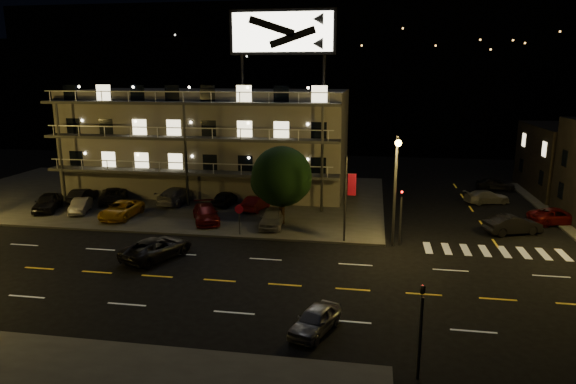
% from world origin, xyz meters
% --- Properties ---
extents(ground, '(140.00, 140.00, 0.00)m').
position_xyz_m(ground, '(0.00, 0.00, 0.00)').
color(ground, black).
rests_on(ground, ground).
extents(curb_nw, '(44.00, 24.00, 0.15)m').
position_xyz_m(curb_nw, '(-14.00, 20.00, 0.07)').
color(curb_nw, '#3A3B38').
rests_on(curb_nw, ground).
extents(motel, '(28.00, 13.80, 18.10)m').
position_xyz_m(motel, '(-9.94, 23.88, 5.34)').
color(motel, gray).
rests_on(motel, ground).
extents(hill_backdrop, '(120.00, 25.00, 24.00)m').
position_xyz_m(hill_backdrop, '(-5.94, 68.78, 11.55)').
color(hill_backdrop, black).
rests_on(hill_backdrop, ground).
extents(streetlight_nc, '(0.44, 1.92, 8.00)m').
position_xyz_m(streetlight_nc, '(8.50, 7.94, 4.96)').
color(streetlight_nc, '#2D2D30').
rests_on(streetlight_nc, ground).
extents(signal_nw, '(0.20, 0.27, 4.60)m').
position_xyz_m(signal_nw, '(9.00, 8.50, 2.57)').
color(signal_nw, '#2D2D30').
rests_on(signal_nw, ground).
extents(signal_sw, '(0.20, 0.27, 4.60)m').
position_xyz_m(signal_sw, '(9.00, -8.50, 2.57)').
color(signal_sw, '#2D2D30').
rests_on(signal_sw, ground).
extents(banner_north, '(0.83, 0.16, 6.40)m').
position_xyz_m(banner_north, '(5.09, 8.40, 3.43)').
color(banner_north, '#2D2D30').
rests_on(banner_north, ground).
extents(stop_sign, '(0.91, 0.11, 2.61)m').
position_xyz_m(stop_sign, '(-3.00, 8.57, 1.71)').
color(stop_sign, '#2D2D30').
rests_on(stop_sign, ground).
extents(tree, '(5.09, 4.90, 6.41)m').
position_xyz_m(tree, '(-0.36, 11.95, 3.96)').
color(tree, black).
rests_on(tree, curb_nw).
extents(lot_car_0, '(3.09, 4.83, 1.53)m').
position_xyz_m(lot_car_0, '(-21.83, 12.61, 0.92)').
color(lot_car_0, black).
rests_on(lot_car_0, curb_nw).
extents(lot_car_1, '(2.32, 3.95, 1.23)m').
position_xyz_m(lot_car_1, '(-18.57, 12.49, 0.76)').
color(lot_car_1, gray).
rests_on(lot_car_1, curb_nw).
extents(lot_car_2, '(2.37, 4.96, 1.37)m').
position_xyz_m(lot_car_2, '(-14.21, 11.52, 0.83)').
color(lot_car_2, '#BE8411').
rests_on(lot_car_2, curb_nw).
extents(lot_car_3, '(3.71, 5.18, 1.39)m').
position_xyz_m(lot_car_3, '(-6.64, 11.51, 0.85)').
color(lot_car_3, '#530C0B').
rests_on(lot_car_3, curb_nw).
extents(lot_car_4, '(1.96, 4.40, 1.47)m').
position_xyz_m(lot_car_4, '(-0.93, 11.05, 0.88)').
color(lot_car_4, gray).
rests_on(lot_car_4, curb_nw).
extents(lot_car_5, '(1.88, 4.20, 1.34)m').
position_xyz_m(lot_car_5, '(-20.43, 15.91, 0.82)').
color(lot_car_5, black).
rests_on(lot_car_5, curb_nw).
extents(lot_car_6, '(4.18, 5.64, 1.42)m').
position_xyz_m(lot_car_6, '(-17.49, 16.44, 0.86)').
color(lot_car_6, black).
rests_on(lot_car_6, curb_nw).
extents(lot_car_7, '(2.92, 5.56, 1.54)m').
position_xyz_m(lot_car_7, '(-11.28, 17.11, 0.92)').
color(lot_car_7, gray).
rests_on(lot_car_7, curb_nw).
extents(lot_car_8, '(2.22, 4.13, 1.33)m').
position_xyz_m(lot_car_8, '(-6.58, 17.21, 0.82)').
color(lot_car_8, black).
rests_on(lot_car_8, curb_nw).
extents(lot_car_9, '(2.24, 4.17, 1.31)m').
position_xyz_m(lot_car_9, '(-3.33, 15.90, 0.80)').
color(lot_car_9, '#530C0B').
rests_on(lot_car_9, curb_nw).
extents(side_car_0, '(4.70, 3.03, 1.46)m').
position_xyz_m(side_car_0, '(17.80, 12.70, 0.73)').
color(side_car_0, black).
rests_on(side_car_0, ground).
extents(side_car_1, '(5.11, 3.29, 1.31)m').
position_xyz_m(side_car_1, '(22.24, 16.21, 0.66)').
color(side_car_1, '#530C0B').
rests_on(side_car_1, ground).
extents(side_car_2, '(4.67, 3.10, 1.26)m').
position_xyz_m(side_car_2, '(17.84, 22.46, 0.63)').
color(side_car_2, gray).
rests_on(side_car_2, ground).
extents(side_car_3, '(3.98, 1.67, 1.35)m').
position_xyz_m(side_car_3, '(19.91, 28.57, 0.67)').
color(side_car_3, black).
rests_on(side_car_3, ground).
extents(road_car_east, '(2.62, 3.88, 1.23)m').
position_xyz_m(road_car_east, '(4.41, -5.26, 0.61)').
color(road_car_east, gray).
rests_on(road_car_east, ground).
extents(road_car_west, '(4.25, 5.70, 1.44)m').
position_xyz_m(road_car_west, '(-7.29, 3.02, 0.72)').
color(road_car_west, black).
rests_on(road_car_west, ground).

